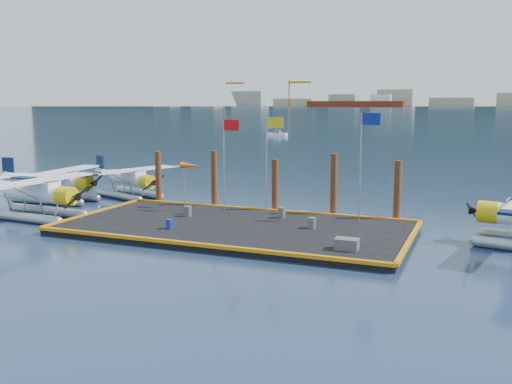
{
  "coord_description": "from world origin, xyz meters",
  "views": [
    {
      "loc": [
        13.4,
        -29.89,
        7.54
      ],
      "look_at": [
        0.5,
        2.0,
        2.09
      ],
      "focal_mm": 40.0,
      "sensor_mm": 36.0,
      "label": 1
    }
  ],
  "objects_px": {
    "drum_2": "(312,223)",
    "piling_0": "(159,179)",
    "piling_2": "(275,187)",
    "flagpole_blue": "(364,151)",
    "seaplane_a": "(37,196)",
    "crate": "(347,244)",
    "flagpole_red": "(227,151)",
    "piling_3": "(334,187)",
    "seaplane_c": "(131,181)",
    "piling_1": "(214,181)",
    "drum_0": "(188,211)",
    "flagpole_yellow": "(270,150)",
    "windsock": "(190,167)",
    "seaplane_b": "(59,184)",
    "drum_5": "(282,213)",
    "piling_4": "(397,193)",
    "drum_3": "(169,224)"
  },
  "relations": [
    {
      "from": "seaplane_c",
      "to": "piling_1",
      "type": "xyz_separation_m",
      "value": [
        8.51,
        -2.35,
        0.75
      ]
    },
    {
      "from": "piling_4",
      "to": "windsock",
      "type": "bearing_deg",
      "value": -173.25
    },
    {
      "from": "piling_2",
      "to": "flagpole_blue",
      "type": "bearing_deg",
      "value": -14.48
    },
    {
      "from": "flagpole_yellow",
      "to": "piling_4",
      "type": "relative_size",
      "value": 1.55
    },
    {
      "from": "seaplane_c",
      "to": "piling_3",
      "type": "xyz_separation_m",
      "value": [
        17.01,
        -2.35,
        0.8
      ]
    },
    {
      "from": "seaplane_a",
      "to": "crate",
      "type": "xyz_separation_m",
      "value": [
        20.74,
        -1.7,
        -0.84
      ]
    },
    {
      "from": "drum_3",
      "to": "drum_0",
      "type": "bearing_deg",
      "value": 101.95
    },
    {
      "from": "flagpole_yellow",
      "to": "windsock",
      "type": "distance_m",
      "value": 5.87
    },
    {
      "from": "seaplane_a",
      "to": "crate",
      "type": "distance_m",
      "value": 20.82
    },
    {
      "from": "seaplane_b",
      "to": "drum_2",
      "type": "relative_size",
      "value": 14.74
    },
    {
      "from": "drum_5",
      "to": "drum_0",
      "type": "bearing_deg",
      "value": -162.84
    },
    {
      "from": "flagpole_red",
      "to": "windsock",
      "type": "relative_size",
      "value": 1.92
    },
    {
      "from": "seaplane_b",
      "to": "flagpole_yellow",
      "type": "bearing_deg",
      "value": 85.48
    },
    {
      "from": "seaplane_c",
      "to": "drum_5",
      "type": "relative_size",
      "value": 12.87
    },
    {
      "from": "crate",
      "to": "piling_4",
      "type": "distance_m",
      "value": 8.76
    },
    {
      "from": "drum_2",
      "to": "seaplane_a",
      "type": "bearing_deg",
      "value": -172.74
    },
    {
      "from": "flagpole_red",
      "to": "piling_3",
      "type": "distance_m",
      "value": 7.33
    },
    {
      "from": "drum_0",
      "to": "flagpole_red",
      "type": "distance_m",
      "value": 4.75
    },
    {
      "from": "drum_2",
      "to": "flagpole_yellow",
      "type": "height_order",
      "value": "flagpole_yellow"
    },
    {
      "from": "piling_0",
      "to": "piling_1",
      "type": "xyz_separation_m",
      "value": [
        4.5,
        0.0,
        0.1
      ]
    },
    {
      "from": "seaplane_a",
      "to": "drum_2",
      "type": "distance_m",
      "value": 17.97
    },
    {
      "from": "seaplane_b",
      "to": "piling_0",
      "type": "distance_m",
      "value": 8.06
    },
    {
      "from": "drum_2",
      "to": "drum_0",
      "type": "bearing_deg",
      "value": 177.31
    },
    {
      "from": "drum_3",
      "to": "piling_2",
      "type": "xyz_separation_m",
      "value": [
        3.54,
        7.8,
        1.22
      ]
    },
    {
      "from": "seaplane_c",
      "to": "windsock",
      "type": "distance_m",
      "value": 8.67
    },
    {
      "from": "flagpole_red",
      "to": "piling_1",
      "type": "distance_m",
      "value": 3.28
    },
    {
      "from": "flagpole_yellow",
      "to": "piling_1",
      "type": "height_order",
      "value": "flagpole_yellow"
    },
    {
      "from": "drum_5",
      "to": "piling_0",
      "type": "distance_m",
      "value": 10.72
    },
    {
      "from": "flagpole_blue",
      "to": "drum_5",
      "type": "bearing_deg",
      "value": -169.65
    },
    {
      "from": "seaplane_b",
      "to": "piling_1",
      "type": "bearing_deg",
      "value": 92.52
    },
    {
      "from": "flagpole_blue",
      "to": "piling_3",
      "type": "xyz_separation_m",
      "value": [
        -2.2,
        1.6,
        -2.54
      ]
    },
    {
      "from": "piling_1",
      "to": "piling_4",
      "type": "relative_size",
      "value": 1.05
    },
    {
      "from": "drum_3",
      "to": "windsock",
      "type": "height_order",
      "value": "windsock"
    },
    {
      "from": "drum_3",
      "to": "flagpole_yellow",
      "type": "distance_m",
      "value": 8.19
    },
    {
      "from": "seaplane_b",
      "to": "drum_0",
      "type": "xyz_separation_m",
      "value": [
        12.63,
        -2.87,
        -0.7
      ]
    },
    {
      "from": "seaplane_b",
      "to": "seaplane_a",
      "type": "bearing_deg",
      "value": 25.29
    },
    {
      "from": "drum_2",
      "to": "piling_0",
      "type": "height_order",
      "value": "piling_0"
    },
    {
      "from": "seaplane_a",
      "to": "flagpole_red",
      "type": "xyz_separation_m",
      "value": [
        11.07,
        5.28,
        2.87
      ]
    },
    {
      "from": "drum_3",
      "to": "piling_1",
      "type": "distance_m",
      "value": 7.98
    },
    {
      "from": "seaplane_b",
      "to": "drum_2",
      "type": "height_order",
      "value": "seaplane_b"
    },
    {
      "from": "drum_2",
      "to": "piling_4",
      "type": "relative_size",
      "value": 0.16
    },
    {
      "from": "seaplane_a",
      "to": "piling_0",
      "type": "height_order",
      "value": "piling_0"
    },
    {
      "from": "drum_0",
      "to": "flagpole_red",
      "type": "xyz_separation_m",
      "value": [
        1.5,
        2.63,
        3.67
      ]
    },
    {
      "from": "seaplane_a",
      "to": "flagpole_blue",
      "type": "bearing_deg",
      "value": 108.18
    },
    {
      "from": "piling_0",
      "to": "seaplane_a",
      "type": "bearing_deg",
      "value": -125.25
    },
    {
      "from": "flagpole_red",
      "to": "drum_2",
      "type": "bearing_deg",
      "value": -24.11
    },
    {
      "from": "windsock",
      "to": "drum_3",
      "type": "bearing_deg",
      "value": -72.19
    },
    {
      "from": "flagpole_yellow",
      "to": "windsock",
      "type": "xyz_separation_m",
      "value": [
        -5.73,
        0.0,
        -1.28
      ]
    },
    {
      "from": "drum_5",
      "to": "flagpole_red",
      "type": "distance_m",
      "value": 5.6
    },
    {
      "from": "drum_3",
      "to": "flagpole_blue",
      "type": "height_order",
      "value": "flagpole_blue"
    }
  ]
}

